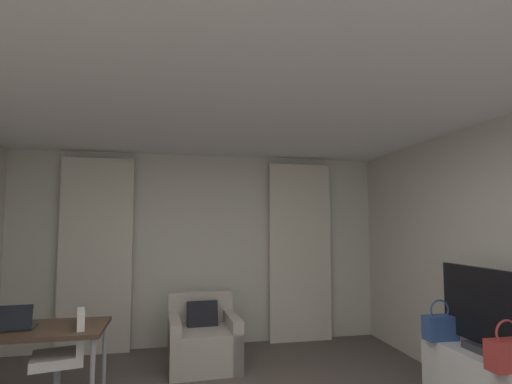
{
  "coord_description": "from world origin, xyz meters",
  "views": [
    {
      "loc": [
        -0.38,
        -2.54,
        1.63
      ],
      "look_at": [
        0.42,
        1.37,
        1.96
      ],
      "focal_mm": 27.7,
      "sensor_mm": 36.0,
      "label": 1
    }
  ],
  "objects_px": {
    "tv_flatscreen": "(485,313)",
    "desk_chair": "(62,371)",
    "handbag_primary": "(440,327)",
    "laptop": "(13,324)",
    "handbag_secondary": "(508,354)",
    "armchair": "(203,341)",
    "desk": "(14,336)"
  },
  "relations": [
    {
      "from": "tv_flatscreen",
      "to": "desk_chair",
      "type": "bearing_deg",
      "value": 167.09
    },
    {
      "from": "desk_chair",
      "to": "handbag_primary",
      "type": "distance_m",
      "value": 3.38
    },
    {
      "from": "laptop",
      "to": "handbag_primary",
      "type": "height_order",
      "value": "laptop"
    },
    {
      "from": "handbag_primary",
      "to": "handbag_secondary",
      "type": "bearing_deg",
      "value": -91.43
    },
    {
      "from": "laptop",
      "to": "tv_flatscreen",
      "type": "height_order",
      "value": "tv_flatscreen"
    },
    {
      "from": "laptop",
      "to": "tv_flatscreen",
      "type": "xyz_separation_m",
      "value": [
        3.89,
        -0.83,
        0.11
      ]
    },
    {
      "from": "desk_chair",
      "to": "handbag_secondary",
      "type": "xyz_separation_m",
      "value": [
        3.33,
        -1.17,
        0.29
      ]
    },
    {
      "from": "armchair",
      "to": "laptop",
      "type": "xyz_separation_m",
      "value": [
        -1.67,
        -0.98,
        0.51
      ]
    },
    {
      "from": "armchair",
      "to": "tv_flatscreen",
      "type": "relative_size",
      "value": 0.87
    },
    {
      "from": "desk_chair",
      "to": "tv_flatscreen",
      "type": "xyz_separation_m",
      "value": [
        3.48,
        -0.8,
        0.5
      ]
    },
    {
      "from": "laptop",
      "to": "handbag_primary",
      "type": "distance_m",
      "value": 3.78
    },
    {
      "from": "tv_flatscreen",
      "to": "handbag_secondary",
      "type": "xyz_separation_m",
      "value": [
        -0.15,
        -0.38,
        -0.21
      ]
    },
    {
      "from": "tv_flatscreen",
      "to": "desk",
      "type": "bearing_deg",
      "value": 167.32
    },
    {
      "from": "desk_chair",
      "to": "laptop",
      "type": "distance_m",
      "value": 0.57
    },
    {
      "from": "tv_flatscreen",
      "to": "handbag_primary",
      "type": "height_order",
      "value": "tv_flatscreen"
    },
    {
      "from": "handbag_primary",
      "to": "handbag_secondary",
      "type": "height_order",
      "value": "same"
    },
    {
      "from": "desk",
      "to": "tv_flatscreen",
      "type": "distance_m",
      "value": 3.99
    },
    {
      "from": "desk",
      "to": "handbag_secondary",
      "type": "relative_size",
      "value": 4.04
    },
    {
      "from": "armchair",
      "to": "desk_chair",
      "type": "xyz_separation_m",
      "value": [
        -1.26,
        -1.02,
        0.11
      ]
    },
    {
      "from": "armchair",
      "to": "tv_flatscreen",
      "type": "height_order",
      "value": "tv_flatscreen"
    },
    {
      "from": "handbag_primary",
      "to": "armchair",
      "type": "bearing_deg",
      "value": 146.03
    },
    {
      "from": "desk",
      "to": "desk_chair",
      "type": "height_order",
      "value": "desk_chair"
    },
    {
      "from": "armchair",
      "to": "desk",
      "type": "bearing_deg",
      "value": -150.75
    },
    {
      "from": "armchair",
      "to": "handbag_secondary",
      "type": "xyz_separation_m",
      "value": [
        2.07,
        -2.19,
        0.4
      ]
    },
    {
      "from": "desk",
      "to": "handbag_secondary",
      "type": "xyz_separation_m",
      "value": [
        3.74,
        -1.25,
        0.0
      ]
    },
    {
      "from": "handbag_secondary",
      "to": "armchair",
      "type": "bearing_deg",
      "value": 133.37
    },
    {
      "from": "laptop",
      "to": "handbag_secondary",
      "type": "distance_m",
      "value": 3.93
    },
    {
      "from": "laptop",
      "to": "handbag_secondary",
      "type": "bearing_deg",
      "value": -17.96
    },
    {
      "from": "armchair",
      "to": "handbag_secondary",
      "type": "bearing_deg",
      "value": -46.63
    },
    {
      "from": "desk",
      "to": "desk_chair",
      "type": "bearing_deg",
      "value": -10.76
    },
    {
      "from": "desk",
      "to": "handbag_primary",
      "type": "height_order",
      "value": "handbag_primary"
    },
    {
      "from": "tv_flatscreen",
      "to": "laptop",
      "type": "bearing_deg",
      "value": 167.89
    }
  ]
}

